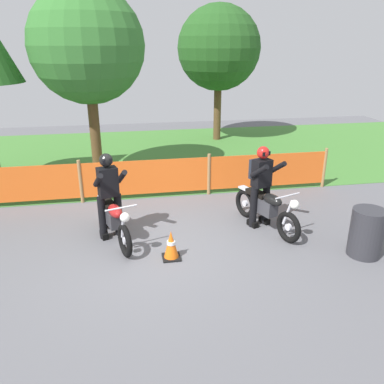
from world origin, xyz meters
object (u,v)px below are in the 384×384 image
Objects in this scene: motorcycle_lead at (266,208)px; rider_trailing at (108,191)px; rider_lead at (261,182)px; traffic_cone at (171,245)px; spare_drum at (367,233)px; motorcycle_trailing at (114,220)px.

rider_trailing reaches higher than motorcycle_lead.
motorcycle_lead is 3.15m from rider_trailing.
rider_lead is 2.34m from traffic_cone.
rider_lead is 3.19× the size of traffic_cone.
motorcycle_lead is 1.91m from spare_drum.
rider_lead is at bearing 27.71° from traffic_cone.
rider_lead is at bearing 76.45° from motorcycle_trailing.
motorcycle_lead is 2.15× the size of spare_drum.
traffic_cone is at bearing 32.21° from motorcycle_trailing.
spare_drum is (4.48, -1.53, -0.51)m from rider_trailing.
motorcycle_trailing is 2.14× the size of spare_drum.
motorcycle_lead is at bearing 22.21° from traffic_cone.
traffic_cone is (-2.05, -0.84, -0.19)m from motorcycle_lead.
spare_drum is (1.45, -1.53, -0.51)m from rider_lead.
spare_drum is at bearing 55.94° from motorcycle_trailing.
motorcycle_lead is at bearing 0.51° from rider_lead.
motorcycle_trailing is at bearing 0.51° from rider_trailing.
spare_drum is at bearing 23.76° from rider_lead.
traffic_cone is at bearing -87.63° from motorcycle_lead.
rider_trailing is 3.19× the size of traffic_cone.
motorcycle_trailing is at bearing -109.97° from motorcycle_lead.
rider_lead reaches higher than traffic_cone.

